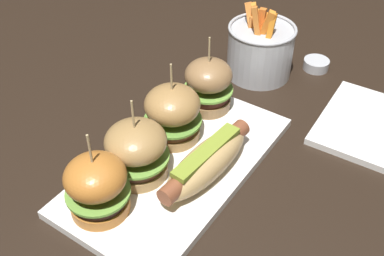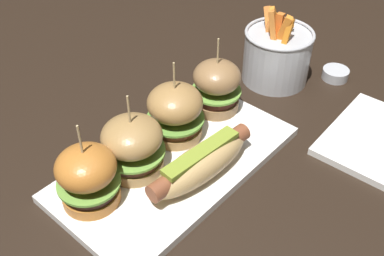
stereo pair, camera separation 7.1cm
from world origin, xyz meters
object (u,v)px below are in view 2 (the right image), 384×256
(slider_center_left, at_px, (133,145))
(hot_dog, at_px, (203,161))
(sauce_ramekin, at_px, (335,74))
(platter_main, at_px, (176,163))
(fries_bucket, at_px, (277,54))
(slider_far_right, at_px, (217,86))
(slider_far_left, at_px, (88,176))
(slider_center_right, at_px, (175,111))

(slider_center_left, bearing_deg, hot_dog, -56.53)
(slider_center_left, distance_m, sauce_ramekin, 0.46)
(platter_main, height_order, fries_bucket, fries_bucket)
(platter_main, height_order, slider_far_right, slider_far_right)
(hot_dog, relative_size, slider_far_right, 1.39)
(platter_main, bearing_deg, slider_far_right, 14.63)
(platter_main, bearing_deg, fries_bucket, 4.32)
(sauce_ramekin, bearing_deg, slider_far_left, 169.17)
(slider_center_left, bearing_deg, slider_far_left, -179.28)
(slider_center_left, distance_m, fries_bucket, 0.36)
(hot_dog, height_order, slider_center_right, slider_center_right)
(slider_far_right, relative_size, fries_bucket, 0.93)
(hot_dog, bearing_deg, slider_center_left, 123.47)
(hot_dog, bearing_deg, slider_far_left, 148.81)
(platter_main, distance_m, sauce_ramekin, 0.39)
(slider_center_right, distance_m, sauce_ramekin, 0.36)
(slider_far_left, height_order, sauce_ramekin, slider_far_left)
(platter_main, relative_size, hot_dog, 2.00)
(slider_center_right, xyz_separation_m, sauce_ramekin, (0.34, -0.11, -0.05))
(slider_center_left, relative_size, slider_far_right, 0.98)
(slider_center_left, xyz_separation_m, slider_center_right, (0.10, 0.01, 0.00))
(slider_center_right, relative_size, fries_bucket, 0.93)
(platter_main, relative_size, fries_bucket, 2.59)
(slider_far_left, relative_size, slider_center_right, 0.98)
(slider_center_right, bearing_deg, platter_main, -137.13)
(platter_main, xyz_separation_m, slider_center_left, (-0.05, 0.03, 0.05))
(platter_main, bearing_deg, slider_far_left, 166.13)
(slider_far_left, distance_m, slider_center_right, 0.18)
(slider_far_left, xyz_separation_m, slider_center_right, (0.18, 0.01, 0.00))
(hot_dog, height_order, slider_far_right, slider_far_right)
(slider_center_right, xyz_separation_m, slider_far_right, (0.10, -0.00, -0.00))
(slider_far_right, distance_m, sauce_ramekin, 0.27)
(hot_dog, height_order, slider_center_left, slider_center_left)
(hot_dog, xyz_separation_m, slider_center_right, (0.04, 0.09, 0.02))
(slider_center_right, distance_m, slider_far_right, 0.10)
(platter_main, xyz_separation_m, slider_center_right, (0.04, 0.04, 0.05))
(platter_main, relative_size, slider_far_right, 2.79)
(hot_dog, xyz_separation_m, fries_bucket, (0.30, 0.07, 0.01))
(slider_far_left, bearing_deg, slider_center_right, 2.46)
(fries_bucket, xyz_separation_m, sauce_ramekin, (0.08, -0.09, -0.04))
(slider_center_left, xyz_separation_m, slider_far_right, (0.20, 0.00, 0.00))
(slider_center_left, relative_size, fries_bucket, 0.91)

